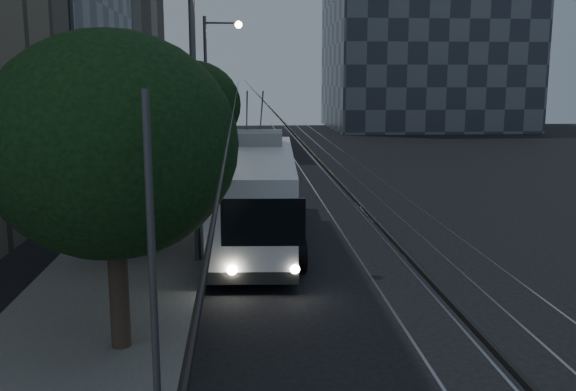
# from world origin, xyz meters

# --- Properties ---
(ground) EXTENTS (120.00, 120.00, 0.00)m
(ground) POSITION_xyz_m (0.00, 0.00, 0.00)
(ground) COLOR black
(ground) RESTS_ON ground
(sidewalk) EXTENTS (5.00, 90.00, 0.15)m
(sidewalk) POSITION_xyz_m (-7.50, 20.00, 0.07)
(sidewalk) COLOR slate
(sidewalk) RESTS_ON ground
(tram_rails) EXTENTS (4.52, 90.00, 0.02)m
(tram_rails) POSITION_xyz_m (2.50, 20.00, 0.01)
(tram_rails) COLOR #9D9DA5
(tram_rails) RESTS_ON ground
(overhead_wires) EXTENTS (2.23, 90.00, 6.00)m
(overhead_wires) POSITION_xyz_m (-4.97, 20.00, 3.47)
(overhead_wires) COLOR black
(overhead_wires) RESTS_ON ground
(building_distant_right) EXTENTS (22.00, 18.00, 24.00)m
(building_distant_right) POSITION_xyz_m (18.00, 55.00, 12.00)
(building_distant_right) COLOR #323640
(building_distant_right) RESTS_ON ground
(trolleybus) EXTENTS (3.41, 13.11, 5.63)m
(trolleybus) POSITION_xyz_m (-3.13, 3.09, 1.80)
(trolleybus) COLOR white
(trolleybus) RESTS_ON ground
(pickup_silver) EXTENTS (3.98, 5.89, 1.50)m
(pickup_silver) POSITION_xyz_m (-2.93, 10.26, 0.75)
(pickup_silver) COLOR gray
(pickup_silver) RESTS_ON ground
(car_white_a) EXTENTS (3.17, 4.47, 1.41)m
(car_white_a) POSITION_xyz_m (-2.70, 18.48, 0.71)
(car_white_a) COLOR #BABABE
(car_white_a) RESTS_ON ground
(car_white_b) EXTENTS (3.46, 5.09, 1.37)m
(car_white_b) POSITION_xyz_m (-3.22, 21.20, 0.68)
(car_white_b) COLOR silver
(car_white_b) RESTS_ON ground
(car_white_c) EXTENTS (2.89, 4.25, 1.33)m
(car_white_c) POSITION_xyz_m (-3.32, 29.00, 0.66)
(car_white_c) COLOR silver
(car_white_c) RESTS_ON ground
(car_white_d) EXTENTS (1.74, 3.88, 1.29)m
(car_white_d) POSITION_xyz_m (-4.11, 33.70, 0.65)
(car_white_d) COLOR #B5B4B9
(car_white_d) RESTS_ON ground
(tree_0) EXTENTS (5.47, 5.47, 7.21)m
(tree_0) POSITION_xyz_m (-6.50, -6.94, 4.74)
(tree_0) COLOR #2D2319
(tree_0) RESTS_ON ground
(tree_1) EXTENTS (4.38, 4.38, 5.98)m
(tree_1) POSITION_xyz_m (-7.00, 1.20, 3.99)
(tree_1) COLOR #2D2319
(tree_1) RESTS_ON ground
(tree_2) EXTENTS (4.28, 4.28, 6.47)m
(tree_2) POSITION_xyz_m (-6.50, 9.62, 4.51)
(tree_2) COLOR #2D2319
(tree_2) RESTS_ON ground
(tree_3) EXTENTS (5.62, 5.62, 7.08)m
(tree_3) POSITION_xyz_m (-6.50, 16.50, 4.54)
(tree_3) COLOR #2D2319
(tree_3) RESTS_ON ground
(tree_4) EXTENTS (5.56, 5.56, 7.16)m
(tree_4) POSITION_xyz_m (-7.00, 24.74, 4.65)
(tree_4) COLOR #2D2319
(tree_4) RESTS_ON ground
(tree_5) EXTENTS (3.85, 3.85, 5.95)m
(tree_5) POSITION_xyz_m (-7.00, 37.33, 4.19)
(tree_5) COLOR #2D2319
(tree_5) RESTS_ON ground
(streetlamp_near) EXTENTS (2.37, 0.44, 9.76)m
(streetlamp_near) POSITION_xyz_m (-4.79, -0.07, 5.89)
(streetlamp_near) COLOR #505052
(streetlamp_near) RESTS_ON ground
(streetlamp_far) EXTENTS (2.36, 0.44, 9.72)m
(streetlamp_far) POSITION_xyz_m (-5.39, 19.17, 5.87)
(streetlamp_far) COLOR #505052
(streetlamp_far) RESTS_ON ground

